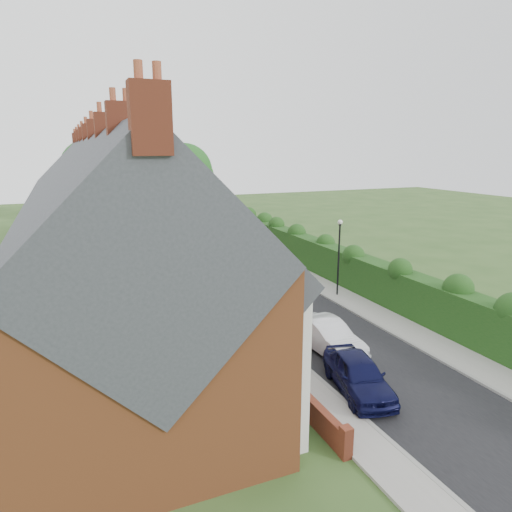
# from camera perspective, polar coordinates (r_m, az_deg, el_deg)

# --- Properties ---
(ground) EXTENTS (140.00, 140.00, 0.00)m
(ground) POSITION_cam_1_polar(r_m,az_deg,el_deg) (26.17, 8.57, -8.46)
(ground) COLOR #2D4C1E
(ground) RESTS_ON ground
(road) EXTENTS (6.00, 58.00, 0.02)m
(road) POSITION_cam_1_polar(r_m,az_deg,el_deg) (35.29, -1.48, -2.50)
(road) COLOR black
(road) RESTS_ON ground
(pavement_hedge_side) EXTENTS (2.20, 58.00, 0.12)m
(pavement_hedge_side) POSITION_cam_1_polar(r_m,az_deg,el_deg) (36.92, 4.44, -1.73)
(pavement_hedge_side) COLOR #9C9893
(pavement_hedge_side) RESTS_ON ground
(pavement_house_side) EXTENTS (1.70, 58.00, 0.12)m
(pavement_house_side) POSITION_cam_1_polar(r_m,az_deg,el_deg) (34.11, -7.51, -3.09)
(pavement_house_side) COLOR #9C9893
(pavement_house_side) RESTS_ON ground
(kerb_hedge_side) EXTENTS (0.18, 58.00, 0.13)m
(kerb_hedge_side) POSITION_cam_1_polar(r_m,az_deg,el_deg) (36.46, 2.98, -1.89)
(kerb_hedge_side) COLOR gray
(kerb_hedge_side) RESTS_ON ground
(kerb_house_side) EXTENTS (0.18, 58.00, 0.13)m
(kerb_house_side) POSITION_cam_1_polar(r_m,az_deg,el_deg) (34.32, -6.23, -2.94)
(kerb_house_side) COLOR gray
(kerb_house_side) RESTS_ON ground
(hedge) EXTENTS (2.10, 58.00, 2.85)m
(hedge) POSITION_cam_1_polar(r_m,az_deg,el_deg) (37.40, 6.94, 0.84)
(hedge) COLOR #153E13
(hedge) RESTS_ON ground
(terrace_row) EXTENTS (9.05, 40.50, 11.50)m
(terrace_row) POSITION_cam_1_polar(r_m,az_deg,el_deg) (31.07, -18.91, 3.03)
(terrace_row) COLOR #994D27
(terrace_row) RESTS_ON ground
(garden_wall_row) EXTENTS (0.35, 40.35, 1.10)m
(garden_wall_row) POSITION_cam_1_polar(r_m,az_deg,el_deg) (32.82, -8.74, -3.06)
(garden_wall_row) COLOR brown
(garden_wall_row) RESTS_ON ground
(lamppost) EXTENTS (0.32, 0.32, 5.16)m
(lamppost) POSITION_cam_1_polar(r_m,az_deg,el_deg) (30.20, 10.34, 0.99)
(lamppost) COLOR black
(lamppost) RESTS_ON ground
(tree_far_left) EXTENTS (7.14, 6.80, 9.29)m
(tree_far_left) POSITION_cam_1_polar(r_m,az_deg,el_deg) (61.64, -13.59, 9.35)
(tree_far_left) COLOR #332316
(tree_far_left) RESTS_ON ground
(tree_far_right) EXTENTS (7.98, 7.60, 10.31)m
(tree_far_right) POSITION_cam_1_polar(r_m,az_deg,el_deg) (64.83, -8.58, 10.29)
(tree_far_right) COLOR #332316
(tree_far_right) RESTS_ON ground
(tree_far_back) EXTENTS (8.40, 8.00, 10.82)m
(tree_far_back) POSITION_cam_1_polar(r_m,az_deg,el_deg) (63.87, -19.43, 9.92)
(tree_far_back) COLOR #332316
(tree_far_back) RESTS_ON ground
(car_navy) EXTENTS (2.76, 4.79, 1.53)m
(car_navy) POSITION_cam_1_polar(r_m,az_deg,el_deg) (19.46, 12.66, -14.21)
(car_navy) COLOR black
(car_navy) RESTS_ON ground
(car_silver_a) EXTENTS (1.93, 4.75, 1.53)m
(car_silver_a) POSITION_cam_1_polar(r_m,az_deg,el_deg) (22.77, 8.84, -9.81)
(car_silver_a) COLOR silver
(car_silver_a) RESTS_ON ground
(car_silver_b) EXTENTS (2.72, 5.24, 1.41)m
(car_silver_b) POSITION_cam_1_polar(r_m,az_deg,el_deg) (27.83, 1.34, -5.40)
(car_silver_b) COLOR #A4A7AB
(car_silver_b) RESTS_ON ground
(car_white) EXTENTS (1.89, 4.57, 1.32)m
(car_white) POSITION_cam_1_polar(r_m,az_deg,el_deg) (30.90, -1.88, -3.57)
(car_white) COLOR silver
(car_white) RESTS_ON ground
(car_green) EXTENTS (2.15, 4.00, 1.29)m
(car_green) POSITION_cam_1_polar(r_m,az_deg,el_deg) (36.19, -4.12, -1.08)
(car_green) COLOR black
(car_green) RESTS_ON ground
(car_red) EXTENTS (2.12, 5.00, 1.60)m
(car_red) POSITION_cam_1_polar(r_m,az_deg,el_deg) (42.14, -7.13, 1.15)
(car_red) COLOR maroon
(car_red) RESTS_ON ground
(car_beige) EXTENTS (3.23, 5.36, 1.39)m
(car_beige) POSITION_cam_1_polar(r_m,az_deg,el_deg) (46.67, -8.56, 2.16)
(car_beige) COLOR tan
(car_beige) RESTS_ON ground
(car_grey) EXTENTS (2.66, 5.34, 1.49)m
(car_grey) POSITION_cam_1_polar(r_m,az_deg,el_deg) (53.11, -10.56, 3.50)
(car_grey) COLOR slate
(car_grey) RESTS_ON ground
(horse) EXTENTS (0.93, 2.01, 1.70)m
(horse) POSITION_cam_1_polar(r_m,az_deg,el_deg) (34.14, -0.20, -1.58)
(horse) COLOR #46291A
(horse) RESTS_ON ground
(horse_cart) EXTENTS (1.35, 2.99, 2.16)m
(horse_cart) POSITION_cam_1_polar(r_m,az_deg,el_deg) (35.99, -1.55, -0.17)
(horse_cart) COLOR black
(horse_cart) RESTS_ON ground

